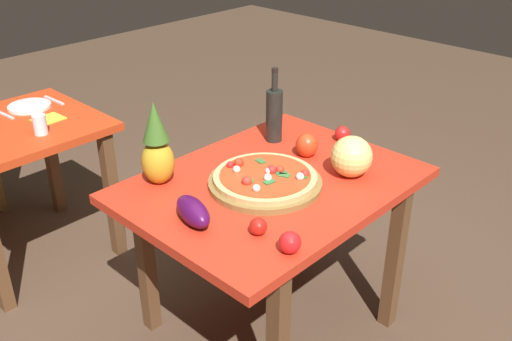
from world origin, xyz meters
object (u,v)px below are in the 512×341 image
Objects in this scene: bell_pepper at (307,145)px; eggplant at (193,211)px; melon at (352,156)px; tomato_by_bottle at (343,133)px; pizza_board at (265,183)px; display_table at (272,201)px; tomato_beside_pepper at (258,226)px; pineapple_left at (157,148)px; napkin_folded at (48,119)px; drinking_glass_water at (40,125)px; tomato_at_corner at (290,242)px; wine_bottle at (274,114)px; pizza at (265,177)px; fork_utensil at (4,114)px; tomato_near_board at (354,142)px; background_table at (16,150)px; knife_utensil at (54,100)px; dinner_plate at (29,106)px.

bell_pepper is 0.70m from eggplant.
tomato_by_bottle is at bearing 41.78° from melon.
eggplant reaches higher than pizza_board.
tomato_beside_pepper reaches higher than display_table.
bell_pepper is 0.54× the size of eggplant.
pineapple_left is 0.94m from napkin_folded.
bell_pepper is at bearing 85.97° from melon.
pizza_board is at bearing -170.96° from display_table.
pizza_board is 4.75× the size of drinking_glass_water.
wine_bottle is at bearing 45.70° from tomato_at_corner.
pizza is 0.56m from tomato_by_bottle.
bell_pepper is at bearing -67.77° from fork_utensil.
drinking_glass_water reaches higher than tomato_near_board.
background_table is 1.33m from wine_bottle.
bell_pepper reaches higher than knife_utensil.
knife_utensil is at bearing 79.80° from eggplant.
wine_bottle is at bearing 119.56° from tomato_near_board.
napkin_folded is at bearing -127.35° from knife_utensil.
melon is 0.95× the size of fork_utensil.
eggplant reaches higher than tomato_at_corner.
tomato_at_corner is 1.84m from knife_utensil.
pizza_board is 0.56m from tomato_by_bottle.
tomato_beside_pepper is (0.11, -0.22, -0.01)m from eggplant.
pineapple_left is (0.15, -0.99, 0.29)m from background_table.
fork_utensil is 0.28m from knife_utensil.
pizza is (-0.00, 0.00, 0.03)m from pizza_board.
display_table is 0.41m from tomato_beside_pepper.
eggplant is 0.93m from tomato_by_bottle.
eggplant is 1.11m from drinking_glass_water.
tomato_by_bottle is at bearing 3.54° from pizza.
melon is at bearing -62.56° from drinking_glass_water.
wine_bottle is at bearing 41.32° from display_table.
tomato_near_board is at bearing -3.64° from eggplant.
wine_bottle is (0.29, 0.26, 0.23)m from display_table.
dinner_plate is (-0.25, 1.47, -0.00)m from pizza_board.
napkin_folded is (-0.57, 1.44, -0.08)m from melon.
tomato_at_corner is 0.79× the size of drinking_glass_water.
tomato_at_corner is (-0.27, -0.36, -0.00)m from pizza.
pineapple_left is at bearing -91.27° from dinner_plate.
fork_utensil is (-0.12, 1.69, -0.03)m from tomato_beside_pepper.
display_table is 0.12m from pizza_board.
tomato_beside_pepper is 1.33m from drinking_glass_water.
tomato_by_bottle is 0.94× the size of tomato_at_corner.
fork_utensil is (-0.02, 1.47, -0.04)m from eggplant.
bell_pepper is at bearing 24.69° from tomato_beside_pepper.
tomato_at_corner is at bearing -84.68° from background_table.
background_table is 1.68m from tomato_near_board.
pineapple_left is 1.16m from fork_utensil.
tomato_beside_pepper is (-0.61, -0.48, -0.10)m from wine_bottle.
wine_bottle is 1.35m from dinner_plate.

